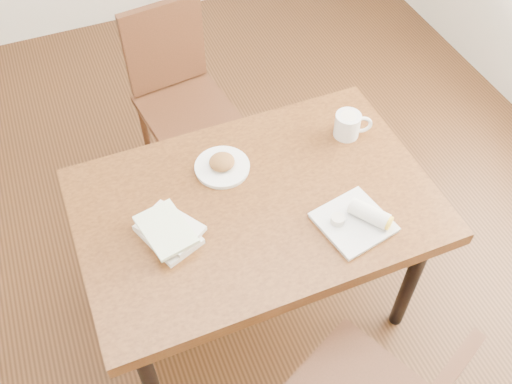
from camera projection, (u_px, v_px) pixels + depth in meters
name	position (u px, v px, depth m)	size (l,w,h in m)	color
ground	(256.00, 301.00, 2.68)	(4.00, 5.00, 0.01)	#472814
table	(256.00, 213.00, 2.16)	(1.31, 0.86, 0.75)	brown
chair_far	(178.00, 88.00, 2.81)	(0.47, 0.47, 0.95)	#462314
plate_scone	(222.00, 165.00, 2.18)	(0.21, 0.21, 0.07)	white
coffee_mug	(349.00, 125.00, 2.28)	(0.15, 0.10, 0.10)	white
plate_burrito	(359.00, 220.00, 2.01)	(0.27, 0.27, 0.08)	white
book_stack	(168.00, 231.00, 1.98)	(0.24, 0.27, 0.06)	white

